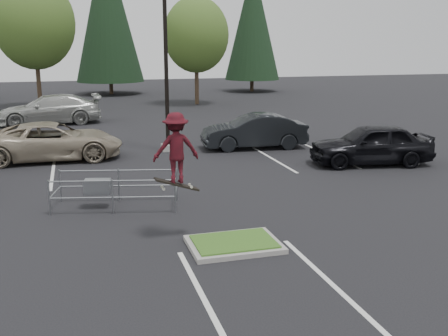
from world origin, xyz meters
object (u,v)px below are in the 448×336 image
object	(u,v)px
light_pole	(166,49)
conif_b	(107,9)
conif_c	(253,22)
car_l_tan	(53,141)
car_far_silver	(50,110)
car_r_black	(372,144)
decid_b	(34,26)
car_r_charc	(254,131)
skateboarder	(176,148)
cart_corral	(102,187)
decid_c	(196,37)

from	to	relation	value
light_pole	conif_b	bearing A→B (deg)	91.01
conif_c	car_l_tan	distance (m)	34.10
car_far_silver	light_pole	bearing A→B (deg)	25.49
conif_b	car_r_black	bearing A→B (deg)	-76.57
car_r_black	car_l_tan	bearing A→B (deg)	-99.87
conif_c	car_far_silver	world-z (taller)	conif_c
decid_b	conif_b	world-z (taller)	conif_b
car_r_charc	car_l_tan	bearing A→B (deg)	-85.34
skateboarder	cart_corral	bearing A→B (deg)	-62.25
decid_b	conif_c	xyz separation A→B (m)	(20.01, 8.97, 0.80)
conif_c	car_r_charc	world-z (taller)	conif_c
decid_b	car_r_black	world-z (taller)	decid_b
car_l_tan	car_far_silver	xyz separation A→B (m)	(-0.50, 10.50, 0.09)
decid_b	conif_c	world-z (taller)	conif_c
conif_b	car_r_black	distance (m)	35.15
car_far_silver	car_l_tan	bearing A→B (deg)	-0.60
conif_b	skateboarder	distance (m)	39.90
conif_b	car_far_silver	world-z (taller)	conif_b
car_r_charc	decid_b	bearing A→B (deg)	-146.43
decid_c	car_r_charc	distance (m)	18.92
cart_corral	car_r_charc	world-z (taller)	car_r_charc
skateboarder	car_r_charc	world-z (taller)	skateboarder
car_l_tan	decid_b	bearing A→B (deg)	5.75
car_r_charc	conif_b	bearing A→B (deg)	-166.52
skateboarder	car_far_silver	distance (m)	21.39
car_r_charc	car_far_silver	size ratio (longest dim) A/B	0.80
light_pole	decid_c	size ratio (longest dim) A/B	1.21
cart_corral	car_r_black	bearing A→B (deg)	27.78
conif_b	car_l_tan	world-z (taller)	conif_b
decid_c	skateboarder	bearing A→B (deg)	-104.00
light_pole	car_l_tan	distance (m)	6.28
cart_corral	car_l_tan	size ratio (longest dim) A/B	0.67
conif_c	car_far_silver	xyz separation A→B (m)	(-19.00, -17.50, -5.96)
light_pole	cart_corral	bearing A→B (deg)	-113.29
skateboarder	car_r_charc	distance (m)	12.04
conif_c	skateboarder	xyz separation A→B (m)	(-15.20, -38.50, -4.52)
light_pole	conif_c	xyz separation A→B (m)	(13.50, 27.50, 2.29)
light_pole	car_far_silver	world-z (taller)	light_pole
cart_corral	light_pole	bearing A→B (deg)	79.56
skateboarder	car_r_black	world-z (taller)	skateboarder
decid_b	conif_b	xyz separation A→B (m)	(6.01, 9.97, 1.81)
skateboarder	car_far_silver	xyz separation A→B (m)	(-3.80, 21.00, -1.44)
car_l_tan	car_far_silver	size ratio (longest dim) A/B	0.94
decid_c	skateboarder	size ratio (longest dim) A/B	4.17
conif_c	car_l_tan	world-z (taller)	conif_c
conif_b	conif_c	distance (m)	14.07
skateboarder	car_l_tan	bearing A→B (deg)	-73.66
conif_b	car_l_tan	distance (m)	30.18
decid_b	cart_corral	xyz separation A→B (m)	(3.10, -26.44, -5.39)
conif_b	car_r_charc	world-z (taller)	conif_b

